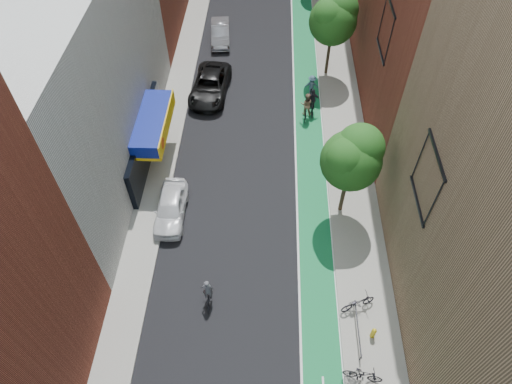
# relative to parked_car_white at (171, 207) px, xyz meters

# --- Properties ---
(ground) EXTENTS (160.00, 160.00, 0.00)m
(ground) POSITION_rel_parked_car_white_xyz_m (4.60, -9.28, -0.73)
(ground) COLOR black
(ground) RESTS_ON ground
(bike_lane) EXTENTS (2.00, 68.00, 0.01)m
(bike_lane) POSITION_rel_parked_car_white_xyz_m (8.60, 16.72, -0.73)
(bike_lane) COLOR #136D33
(bike_lane) RESTS_ON ground
(sidewalk_left) EXTENTS (2.00, 68.00, 0.15)m
(sidewalk_left) POSITION_rel_parked_car_white_xyz_m (-1.40, 16.72, -0.66)
(sidewalk_left) COLOR gray
(sidewalk_left) RESTS_ON ground
(sidewalk_right) EXTENTS (3.00, 68.00, 0.15)m
(sidewalk_right) POSITION_rel_parked_car_white_xyz_m (11.10, 16.72, -0.66)
(sidewalk_right) COLOR gray
(sidewalk_right) RESTS_ON ground
(building_left_white) EXTENTS (8.00, 20.00, 12.00)m
(building_left_white) POSITION_rel_parked_car_white_xyz_m (-6.40, 4.72, 5.27)
(building_left_white) COLOR silver
(building_left_white) RESTS_ON ground
(tree_near) EXTENTS (3.40, 3.36, 6.42)m
(tree_near) POSITION_rel_parked_car_white_xyz_m (10.25, 0.74, 3.92)
(tree_near) COLOR #332619
(tree_near) RESTS_ON ground
(tree_mid) EXTENTS (3.55, 3.53, 6.74)m
(tree_mid) POSITION_rel_parked_car_white_xyz_m (10.25, 14.74, 4.16)
(tree_mid) COLOR #332619
(tree_mid) RESTS_ON ground
(parked_car_white) EXTENTS (1.78, 4.32, 1.47)m
(parked_car_white) POSITION_rel_parked_car_white_xyz_m (0.00, 0.00, 0.00)
(parked_car_white) COLOR white
(parked_car_white) RESTS_ON ground
(parked_car_black) EXTENTS (3.08, 5.85, 1.57)m
(parked_car_black) POSITION_rel_parked_car_white_xyz_m (1.15, 11.81, 0.05)
(parked_car_black) COLOR black
(parked_car_black) RESTS_ON ground
(parked_car_silver) EXTENTS (1.95, 4.55, 1.46)m
(parked_car_silver) POSITION_rel_parked_car_white_xyz_m (1.29, 19.33, -0.00)
(parked_car_silver) COLOR #94969C
(parked_car_silver) RESTS_ON ground
(cyclist_lead) EXTENTS (0.68, 1.59, 1.91)m
(cyclist_lead) POSITION_rel_parked_car_white_xyz_m (2.81, -5.60, -0.09)
(cyclist_lead) COLOR black
(cyclist_lead) RESTS_ON ground
(cyclist_lane_near) EXTENTS (0.92, 1.62, 2.11)m
(cyclist_lane_near) POSITION_rel_parked_car_white_xyz_m (8.37, 9.27, 0.19)
(cyclist_lane_near) COLOR black
(cyclist_lane_near) RESTS_ON ground
(cyclist_lane_mid) EXTENTS (0.98, 1.63, 2.01)m
(cyclist_lane_mid) POSITION_rel_parked_car_white_xyz_m (8.86, 9.87, 0.04)
(cyclist_lane_mid) COLOR black
(cyclist_lane_mid) RESTS_ON ground
(cyclist_lane_far) EXTENTS (1.10, 1.87, 1.98)m
(cyclist_lane_far) POSITION_rel_parked_car_white_xyz_m (8.84, 11.56, 0.12)
(cyclist_lane_far) COLOR black
(cyclist_lane_far) RESTS_ON ground
(parked_bike_near) EXTENTS (2.00, 1.34, 1.00)m
(parked_bike_near) POSITION_rel_parked_car_white_xyz_m (10.52, -5.74, -0.09)
(parked_bike_near) COLOR black
(parked_bike_near) RESTS_ON sidewalk_right
(parked_bike_mid) EXTENTS (1.91, 0.85, 1.11)m
(parked_bike_mid) POSITION_rel_parked_car_white_xyz_m (10.37, -9.37, -0.03)
(parked_bike_mid) COLOR black
(parked_bike_mid) RESTS_ON sidewalk_right
(fire_hydrant) EXTENTS (0.25, 0.25, 0.73)m
(fire_hydrant) POSITION_rel_parked_car_white_xyz_m (11.14, -7.27, -0.19)
(fire_hydrant) COLOR gold
(fire_hydrant) RESTS_ON sidewalk_right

